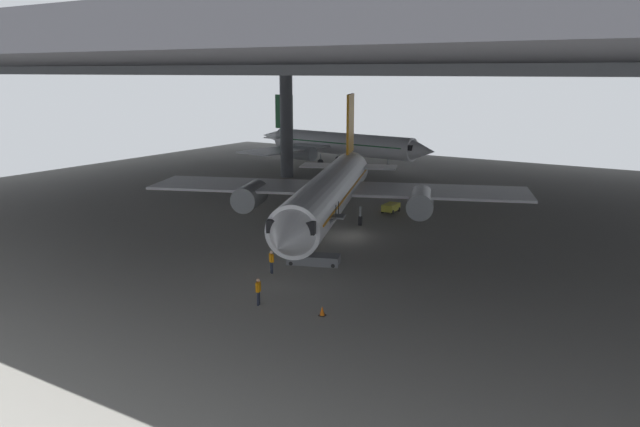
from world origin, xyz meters
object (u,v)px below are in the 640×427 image
object	(u,v)px
airplane_distant	(339,144)
baggage_tug	(391,207)
crew_worker_near_nose	(258,290)
crew_worker_by_stairs	(271,260)
boarding_stairs	(314,254)
airplane_main	(330,192)
traffic_cone_orange	(322,311)

from	to	relation	value
airplane_distant	baggage_tug	xyz separation A→B (m)	(21.83, -26.19, -2.72)
crew_worker_near_nose	crew_worker_by_stairs	world-z (taller)	crew_worker_near_nose
boarding_stairs	baggage_tug	bearing A→B (deg)	99.02
airplane_distant	baggage_tug	size ratio (longest dim) A/B	14.54
boarding_stairs	crew_worker_by_stairs	xyz separation A→B (m)	(-1.35, -3.54, 0.22)
airplane_distant	airplane_main	bearing A→B (deg)	-60.31
airplane_main	crew_worker_by_stairs	size ratio (longest dim) A/B	21.56
boarding_stairs	crew_worker_by_stairs	world-z (taller)	boarding_stairs
traffic_cone_orange	baggage_tug	bearing A→B (deg)	108.19
airplane_main	baggage_tug	xyz separation A→B (m)	(1.45, 9.56, -2.97)
airplane_main	crew_worker_by_stairs	distance (m)	13.58
traffic_cone_orange	baggage_tug	size ratio (longest dim) A/B	0.27
crew_worker_near_nose	airplane_distant	bearing A→B (deg)	116.13
traffic_cone_orange	crew_worker_near_nose	bearing A→B (deg)	-171.28
airplane_distant	traffic_cone_orange	bearing A→B (deg)	-60.08
boarding_stairs	traffic_cone_orange	bearing A→B (deg)	-54.48
airplane_main	boarding_stairs	world-z (taller)	airplane_main
crew_worker_by_stairs	traffic_cone_orange	bearing A→B (deg)	-33.40
crew_worker_near_nose	traffic_cone_orange	distance (m)	4.35
airplane_main	airplane_distant	distance (m)	41.15
airplane_main	crew_worker_near_nose	size ratio (longest dim) A/B	20.73
boarding_stairs	crew_worker_by_stairs	distance (m)	3.80
boarding_stairs	traffic_cone_orange	size ratio (longest dim) A/B	7.86
traffic_cone_orange	airplane_distant	bearing A→B (deg)	119.92
boarding_stairs	baggage_tug	world-z (taller)	boarding_stairs
airplane_main	boarding_stairs	size ratio (longest dim) A/B	7.66
boarding_stairs	traffic_cone_orange	distance (m)	10.30
airplane_distant	baggage_tug	bearing A→B (deg)	-50.19
boarding_stairs	airplane_distant	distance (m)	51.62
airplane_distant	traffic_cone_orange	world-z (taller)	airplane_distant
airplane_main	airplane_distant	world-z (taller)	airplane_main
crew_worker_near_nose	baggage_tug	size ratio (longest dim) A/B	0.78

